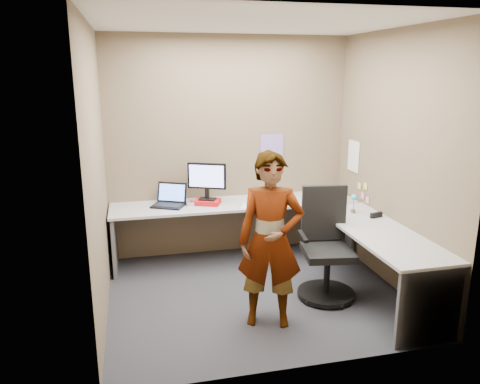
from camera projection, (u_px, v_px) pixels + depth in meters
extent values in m
plane|color=#26262B|center=(255.00, 294.00, 4.92)|extent=(3.00, 3.00, 0.00)
plane|color=brown|center=(229.00, 148.00, 5.81)|extent=(3.00, 0.00, 3.00)
plane|color=brown|center=(394.00, 161.00, 4.91)|extent=(0.00, 2.70, 2.70)
plane|color=brown|center=(97.00, 176.00, 4.25)|extent=(0.00, 2.70, 2.70)
plane|color=white|center=(258.00, 22.00, 4.24)|extent=(3.00, 3.00, 0.00)
cube|color=#A2A2A2|center=(235.00, 204.00, 5.66)|extent=(2.96, 0.65, 0.03)
cube|color=#A2A2A2|center=(377.00, 231.00, 4.69)|extent=(0.65, 1.91, 0.03)
cube|color=#59595B|center=(114.00, 242.00, 5.43)|extent=(0.04, 0.60, 0.70)
cube|color=#59595B|center=(343.00, 224.00, 6.07)|extent=(0.04, 0.60, 0.70)
cube|color=#59595B|center=(429.00, 307.00, 3.92)|extent=(0.60, 0.04, 0.70)
cube|color=#B71215|center=(208.00, 202.00, 5.57)|extent=(0.35, 0.31, 0.06)
cube|color=black|center=(207.00, 199.00, 5.56)|extent=(0.23, 0.20, 0.01)
cube|color=black|center=(207.00, 193.00, 5.56)|extent=(0.06, 0.05, 0.12)
cube|color=black|center=(207.00, 176.00, 5.51)|extent=(0.44, 0.22, 0.31)
cube|color=#92A8FC|center=(206.00, 176.00, 5.49)|extent=(0.38, 0.17, 0.26)
cube|color=black|center=(168.00, 206.00, 5.48)|extent=(0.44, 0.40, 0.02)
cube|color=black|center=(172.00, 192.00, 5.57)|extent=(0.36, 0.23, 0.24)
cube|color=#4777E3|center=(172.00, 192.00, 5.57)|extent=(0.31, 0.19, 0.19)
cube|color=#B7B7BC|center=(191.00, 204.00, 5.53)|extent=(0.12, 0.08, 0.04)
sphere|color=#AC0B1D|center=(192.00, 201.00, 5.51)|extent=(0.04, 0.04, 0.04)
cone|color=white|center=(244.00, 205.00, 5.45)|extent=(0.10, 0.10, 0.06)
cube|color=black|center=(376.00, 215.00, 5.07)|extent=(0.16, 0.08, 0.05)
cylinder|color=brown|center=(353.00, 211.00, 5.23)|extent=(0.05, 0.05, 0.04)
cylinder|color=#338C3F|center=(354.00, 203.00, 5.21)|extent=(0.01, 0.01, 0.14)
sphere|color=#3DB7D7|center=(354.00, 197.00, 5.19)|extent=(0.07, 0.07, 0.07)
cube|color=#846BB7|center=(272.00, 150.00, 5.93)|extent=(0.30, 0.01, 0.40)
cube|color=white|center=(354.00, 156.00, 5.78)|extent=(0.01, 0.28, 0.38)
cube|color=#F2E059|center=(366.00, 186.00, 5.53)|extent=(0.01, 0.07, 0.07)
cube|color=pink|center=(363.00, 196.00, 5.61)|extent=(0.01, 0.07, 0.07)
cube|color=pink|center=(368.00, 200.00, 5.50)|extent=(0.01, 0.07, 0.07)
cube|color=#F2E059|center=(359.00, 186.00, 5.68)|extent=(0.01, 0.07, 0.07)
cylinder|color=black|center=(326.00, 293.00, 4.84)|extent=(0.59, 0.59, 0.04)
cylinder|color=black|center=(327.00, 273.00, 4.78)|extent=(0.06, 0.06, 0.42)
cube|color=black|center=(328.00, 252.00, 4.72)|extent=(0.55, 0.55, 0.07)
cube|color=black|center=(324.00, 213.00, 4.86)|extent=(0.47, 0.12, 0.58)
cube|color=black|center=(303.00, 236.00, 4.66)|extent=(0.09, 0.32, 0.03)
cube|color=black|center=(355.00, 235.00, 4.70)|extent=(0.09, 0.32, 0.03)
imported|color=#999399|center=(270.00, 241.00, 4.17)|extent=(0.67, 0.54, 1.61)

